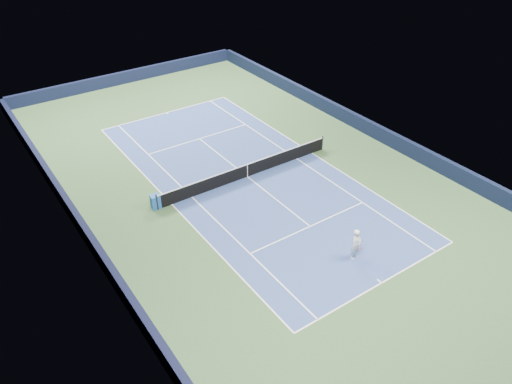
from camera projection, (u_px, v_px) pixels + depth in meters
ground at (247, 177)px, 32.63m from camera, size 40.00×40.00×0.00m
wall_far at (127, 77)px, 45.82m from camera, size 22.00×0.35×1.10m
wall_right at (367, 127)px, 37.41m from camera, size 0.35×40.00×1.10m
wall_left at (83, 229)px, 27.22m from camera, size 0.35×40.00×1.10m
court_surface at (247, 177)px, 32.62m from camera, size 10.97×23.77×0.01m
baseline_far at (166, 113)px, 40.71m from camera, size 10.97×0.08×0.00m
baseline_near at (382, 283)px, 24.53m from camera, size 10.97×0.08×0.00m
sideline_doubles_right at (312, 153)px, 35.20m from camera, size 0.08×23.77×0.00m
sideline_doubles_left at (172, 204)px, 30.04m from camera, size 0.08×23.77×0.00m
sideline_singles_right at (297, 159)px, 34.56m from camera, size 0.08×23.77×0.00m
sideline_singles_left at (192, 197)px, 30.68m from camera, size 0.08×23.77×0.00m
service_line_far at (199, 139)px, 36.98m from camera, size 8.23×0.08×0.00m
service_line_near at (310, 226)px, 28.26m from camera, size 8.23×0.08×0.00m
center_service_line at (247, 177)px, 32.62m from camera, size 0.08×12.80×0.00m
center_mark_far at (167, 113)px, 40.61m from camera, size 0.08×0.30×0.00m
center_mark_near at (379, 281)px, 24.63m from camera, size 0.08×0.30×0.00m
tennis_net at (247, 170)px, 32.34m from camera, size 12.90×0.10×1.07m
sponsor_cube at (156, 202)px, 29.52m from camera, size 0.62×0.55×0.89m
tennis_player at (356, 244)px, 25.59m from camera, size 0.84×1.31×1.94m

